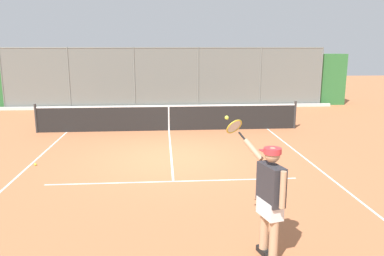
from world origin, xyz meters
TOP-DOWN VIEW (x-y plane):
  - ground_plane at (0.00, 0.00)m, footprint 60.00×60.00m
  - court_line_markings at (0.00, 2.11)m, footprint 7.65×10.21m
  - fence_backdrop at (0.00, -9.88)m, footprint 19.36×1.37m
  - tennis_net at (0.00, -3.71)m, footprint 9.83×0.09m
  - tennis_player at (-1.31, 5.30)m, footprint 0.74×1.31m
  - tennis_ball_mid_court at (3.64, 0.39)m, footprint 0.07×0.07m

SIDE VIEW (x-z plane):
  - ground_plane at x=0.00m, z-range 0.00..0.00m
  - court_line_markings at x=0.00m, z-range 0.00..0.01m
  - tennis_ball_mid_court at x=3.64m, z-range 0.00..0.07m
  - tennis_net at x=0.00m, z-range -0.04..1.03m
  - tennis_player at x=-1.31m, z-range 0.01..2.02m
  - fence_backdrop at x=0.00m, z-range -0.19..2.91m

